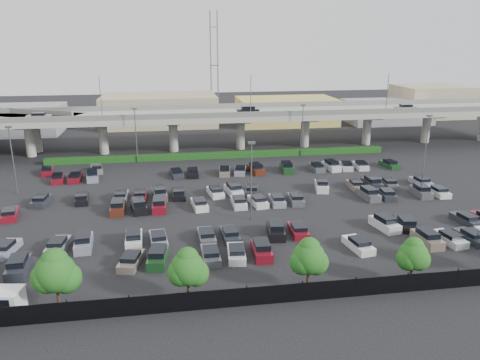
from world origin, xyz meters
name	(u,v)px	position (x,y,z in m)	size (l,w,h in m)	color
ground	(241,199)	(0.00, 0.00, 0.00)	(280.00, 280.00, 0.00)	black
overpass	(216,117)	(-0.21, 31.97, 6.97)	(150.00, 13.00, 15.80)	gray
hedge	(221,155)	(0.00, 25.00, 0.55)	(66.00, 1.60, 1.10)	#113A11
fence	(291,293)	(-0.05, -28.00, 0.90)	(70.00, 0.10, 2.00)	black
tree_row	(295,258)	(0.70, -26.53, 3.52)	(65.07, 3.66, 5.94)	#332316
parked_cars	(245,202)	(0.06, -2.97, 0.61)	(62.99, 41.68, 1.67)	#292C35
light_poles	(211,156)	(-4.13, 2.00, 6.24)	(66.90, 48.38, 10.30)	#515156
distant_buildings	(250,110)	(12.38, 61.81, 3.74)	(138.00, 24.00, 9.00)	gray
comm_tower	(214,63)	(4.00, 74.00, 15.61)	(2.40, 2.40, 30.00)	#515156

